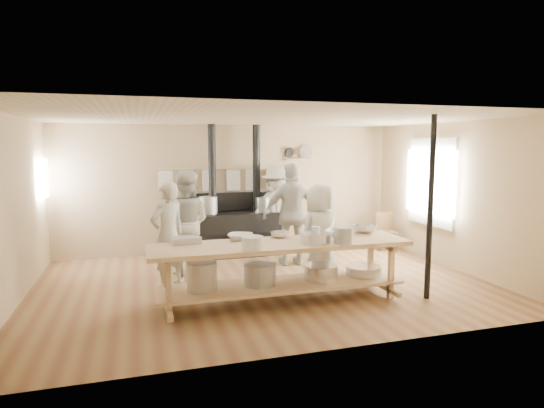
% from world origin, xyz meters
% --- Properties ---
extents(ground, '(7.00, 7.00, 0.00)m').
position_xyz_m(ground, '(0.00, 0.00, 0.00)').
color(ground, brown).
rests_on(ground, ground).
extents(room_shell, '(7.00, 7.00, 7.00)m').
position_xyz_m(room_shell, '(0.00, 0.00, 1.62)').
color(room_shell, tan).
rests_on(room_shell, ground).
extents(window_right, '(0.09, 1.50, 1.65)m').
position_xyz_m(window_right, '(3.47, 0.60, 1.50)').
color(window_right, beige).
rests_on(window_right, ground).
extents(left_opening, '(0.00, 0.90, 0.90)m').
position_xyz_m(left_opening, '(-3.45, 2.00, 1.60)').
color(left_opening, white).
rests_on(left_opening, ground).
extents(stove, '(1.90, 0.75, 2.60)m').
position_xyz_m(stove, '(-0.01, 2.12, 0.52)').
color(stove, black).
rests_on(stove, ground).
extents(towel_rail, '(3.00, 0.04, 0.47)m').
position_xyz_m(towel_rail, '(0.00, 2.40, 1.56)').
color(towel_rail, tan).
rests_on(towel_rail, ground).
extents(back_wall_shelf, '(0.63, 0.14, 0.32)m').
position_xyz_m(back_wall_shelf, '(1.46, 2.43, 2.00)').
color(back_wall_shelf, tan).
rests_on(back_wall_shelf, ground).
extents(prep_table, '(3.60, 0.90, 0.85)m').
position_xyz_m(prep_table, '(-0.01, -0.90, 0.52)').
color(prep_table, tan).
rests_on(prep_table, ground).
extents(support_post, '(0.08, 0.08, 2.60)m').
position_xyz_m(support_post, '(2.05, -1.35, 1.30)').
color(support_post, black).
rests_on(support_post, ground).
extents(cook_far_left, '(0.71, 0.64, 1.63)m').
position_xyz_m(cook_far_left, '(-1.45, 0.30, 0.81)').
color(cook_far_left, '#B7B5A2').
rests_on(cook_far_left, ground).
extents(cook_left, '(1.03, 0.90, 1.77)m').
position_xyz_m(cook_left, '(-1.11, 0.94, 0.89)').
color(cook_left, '#B7B5A2').
rests_on(cook_left, ground).
extents(cook_center, '(0.90, 0.74, 1.60)m').
position_xyz_m(cook_center, '(0.84, -0.28, 0.80)').
color(cook_center, '#B7B5A2').
rests_on(cook_center, ground).
extents(cook_right, '(1.13, 0.55, 1.87)m').
position_xyz_m(cook_right, '(0.83, 1.00, 0.94)').
color(cook_right, '#B7B5A2').
rests_on(cook_right, ground).
extents(cook_by_window, '(1.19, 0.72, 1.79)m').
position_xyz_m(cook_by_window, '(0.83, 1.95, 0.90)').
color(cook_by_window, '#B7B5A2').
rests_on(cook_by_window, ground).
extents(chair, '(0.41, 0.41, 0.78)m').
position_xyz_m(chair, '(3.15, 1.64, 0.23)').
color(chair, brown).
rests_on(chair, ground).
extents(bowl_white_a, '(0.46, 0.46, 0.09)m').
position_xyz_m(bowl_white_a, '(-0.50, -0.57, 0.89)').
color(bowl_white_a, white).
rests_on(bowl_white_a, prep_table).
extents(bowl_steel_a, '(0.36, 0.36, 0.08)m').
position_xyz_m(bowl_steel_a, '(0.08, -0.57, 0.89)').
color(bowl_steel_a, silver).
rests_on(bowl_steel_a, prep_table).
extents(bowl_white_b, '(0.53, 0.53, 0.09)m').
position_xyz_m(bowl_white_b, '(0.95, -0.71, 0.90)').
color(bowl_white_b, white).
rests_on(bowl_white_b, prep_table).
extents(bowl_steel_b, '(0.36, 0.36, 0.11)m').
position_xyz_m(bowl_steel_b, '(1.46, -0.57, 0.91)').
color(bowl_steel_b, silver).
rests_on(bowl_steel_b, prep_table).
extents(roasting_pan, '(0.42, 0.31, 0.09)m').
position_xyz_m(roasting_pan, '(-1.27, -0.57, 0.89)').
color(roasting_pan, '#B2B2B7').
rests_on(roasting_pan, prep_table).
extents(mixing_bowl_large, '(0.53, 0.53, 0.13)m').
position_xyz_m(mixing_bowl_large, '(0.45, -1.06, 0.92)').
color(mixing_bowl_large, silver).
rests_on(mixing_bowl_large, prep_table).
extents(bucket_galv, '(0.33, 0.33, 0.23)m').
position_xyz_m(bucket_galv, '(0.78, -1.23, 0.96)').
color(bucket_galv, gray).
rests_on(bucket_galv, prep_table).
extents(deep_bowl_enamel, '(0.30, 0.30, 0.17)m').
position_xyz_m(deep_bowl_enamel, '(-0.49, -1.23, 0.94)').
color(deep_bowl_enamel, white).
rests_on(deep_bowl_enamel, prep_table).
extents(pitcher, '(0.14, 0.14, 0.19)m').
position_xyz_m(pitcher, '(0.53, -0.86, 0.94)').
color(pitcher, white).
rests_on(pitcher, prep_table).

